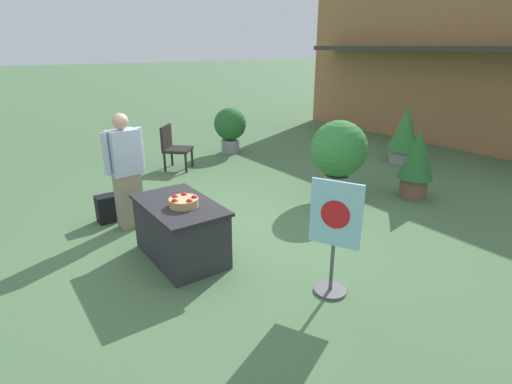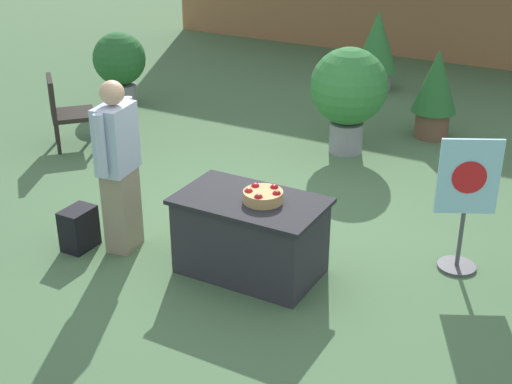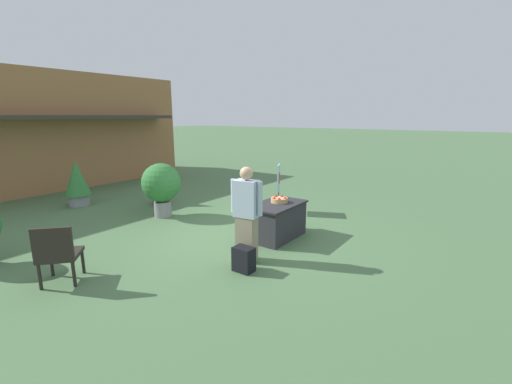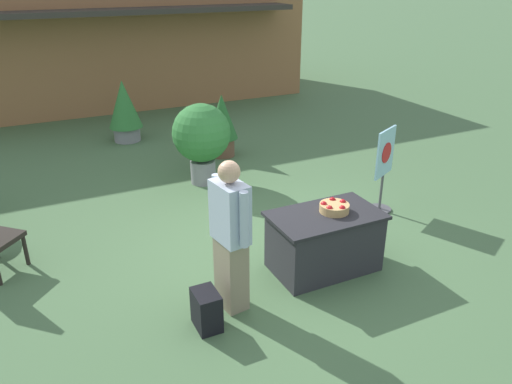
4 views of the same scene
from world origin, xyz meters
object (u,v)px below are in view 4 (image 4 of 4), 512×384
(display_table, at_px, (324,241))
(potted_plant_far_left, at_px, (222,123))
(poster_board, at_px, (384,168))
(apple_basket, at_px, (334,207))
(potted_plant_near_left, at_px, (201,136))
(backpack, at_px, (207,310))
(potted_plant_far_right, at_px, (124,109))
(person_visitor, at_px, (231,236))

(display_table, relative_size, potted_plant_far_left, 1.09)
(poster_board, height_order, potted_plant_far_left, poster_board)
(apple_basket, height_order, potted_plant_far_left, potted_plant_far_left)
(potted_plant_far_left, distance_m, potted_plant_near_left, 1.38)
(apple_basket, distance_m, poster_board, 1.83)
(backpack, distance_m, poster_board, 3.67)
(potted_plant_far_left, bearing_deg, apple_basket, -94.15)
(potted_plant_far_left, xyz_separation_m, potted_plant_far_right, (-1.49, 1.77, 0.03))
(display_table, bearing_deg, backpack, -165.87)
(poster_board, bearing_deg, potted_plant_far_right, -178.62)
(display_table, distance_m, poster_board, 1.96)
(apple_basket, xyz_separation_m, backpack, (-1.81, -0.44, -0.59))
(apple_basket, bearing_deg, backpack, -166.40)
(display_table, distance_m, person_visitor, 1.42)
(person_visitor, xyz_separation_m, potted_plant_far_right, (0.25, 6.28, -0.17))
(person_visitor, height_order, poster_board, person_visitor)
(display_table, height_order, potted_plant_near_left, potted_plant_near_left)
(backpack, distance_m, potted_plant_near_left, 3.91)
(person_visitor, bearing_deg, apple_basket, -0.23)
(backpack, relative_size, potted_plant_far_right, 0.32)
(display_table, distance_m, potted_plant_far_left, 4.34)
(display_table, xyz_separation_m, potted_plant_near_left, (-0.38, 3.21, 0.47))
(potted_plant_far_right, bearing_deg, apple_basket, -78.97)
(backpack, bearing_deg, potted_plant_far_right, 84.49)
(potted_plant_near_left, bearing_deg, display_table, -83.18)
(apple_basket, relative_size, potted_plant_far_right, 0.27)
(display_table, xyz_separation_m, poster_board, (1.67, 0.99, 0.32))
(display_table, bearing_deg, potted_plant_far_right, 99.91)
(poster_board, height_order, potted_plant_near_left, potted_plant_near_left)
(potted_plant_near_left, distance_m, potted_plant_far_right, 2.95)
(apple_basket, relative_size, person_visitor, 0.21)
(display_table, bearing_deg, potted_plant_far_left, 84.27)
(potted_plant_far_right, bearing_deg, backpack, -95.51)
(potted_plant_far_left, bearing_deg, potted_plant_near_left, -126.57)
(potted_plant_far_right, bearing_deg, person_visitor, -92.28)
(potted_plant_far_left, distance_m, potted_plant_far_right, 2.31)
(display_table, distance_m, backpack, 1.75)
(potted_plant_far_left, height_order, potted_plant_far_right, potted_plant_far_right)
(display_table, bearing_deg, poster_board, 30.79)
(potted_plant_far_right, bearing_deg, poster_board, -61.80)
(apple_basket, bearing_deg, display_table, -173.98)
(person_visitor, relative_size, potted_plant_far_left, 1.39)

